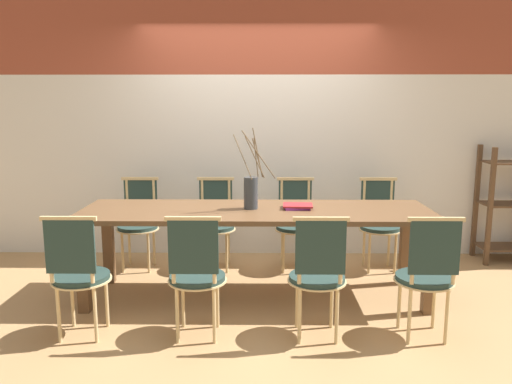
{
  "coord_description": "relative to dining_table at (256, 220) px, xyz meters",
  "views": [
    {
      "loc": [
        0.05,
        -4.14,
        1.66
      ],
      "look_at": [
        0.0,
        0.0,
        0.93
      ],
      "focal_mm": 35.0,
      "sensor_mm": 36.0,
      "label": 1
    }
  ],
  "objects": [
    {
      "name": "ground_plane",
      "position": [
        0.0,
        0.0,
        -0.69
      ],
      "size": [
        16.0,
        16.0,
        0.0
      ],
      "primitive_type": "plane",
      "color": "#A87F51"
    },
    {
      "name": "chair_near_left",
      "position": [
        -0.41,
        -0.79,
        -0.19
      ],
      "size": [
        0.42,
        0.42,
        0.92
      ],
      "color": "#233833",
      "rests_on": "ground_plane"
    },
    {
      "name": "chair_near_right",
      "position": [
        1.21,
        -0.79,
        -0.19
      ],
      "size": [
        0.42,
        0.42,
        0.92
      ],
      "color": "#233833",
      "rests_on": "ground_plane"
    },
    {
      "name": "wall_rear",
      "position": [
        0.0,
        1.32,
        0.91
      ],
      "size": [
        12.0,
        0.06,
        3.2
      ],
      "color": "silver",
      "rests_on": "ground_plane"
    },
    {
      "name": "book_stack",
      "position": [
        0.35,
        0.04,
        0.11
      ],
      "size": [
        0.26,
        0.21,
        0.04
      ],
      "color": "#842D8C",
      "rests_on": "dining_table"
    },
    {
      "name": "chair_far_right",
      "position": [
        1.24,
        0.79,
        -0.19
      ],
      "size": [
        0.42,
        0.42,
        0.92
      ],
      "rotation": [
        0.0,
        0.0,
        3.14
      ],
      "color": "#233833",
      "rests_on": "ground_plane"
    },
    {
      "name": "chair_near_leftend",
      "position": [
        -1.24,
        -0.79,
        -0.19
      ],
      "size": [
        0.42,
        0.42,
        0.92
      ],
      "color": "#233833",
      "rests_on": "ground_plane"
    },
    {
      "name": "chair_far_left",
      "position": [
        -0.43,
        0.79,
        -0.19
      ],
      "size": [
        0.42,
        0.42,
        0.92
      ],
      "rotation": [
        0.0,
        0.0,
        3.14
      ],
      "color": "#233833",
      "rests_on": "ground_plane"
    },
    {
      "name": "chair_near_center",
      "position": [
        0.44,
        -0.79,
        -0.19
      ],
      "size": [
        0.42,
        0.42,
        0.92
      ],
      "color": "#233833",
      "rests_on": "ground_plane"
    },
    {
      "name": "shelving_rack",
      "position": [
        2.65,
        1.06,
        -0.07
      ],
      "size": [
        0.55,
        0.38,
        1.23
      ],
      "color": "#513823",
      "rests_on": "ground_plane"
    },
    {
      "name": "vase_centerpiece",
      "position": [
        -0.04,
        0.03,
        0.24
      ],
      "size": [
        0.36,
        0.27,
        0.69
      ],
      "color": "#33383D",
      "rests_on": "dining_table"
    },
    {
      "name": "chair_far_center",
      "position": [
        0.39,
        0.79,
        -0.19
      ],
      "size": [
        0.42,
        0.42,
        0.92
      ],
      "rotation": [
        0.0,
        0.0,
        3.14
      ],
      "color": "#233833",
      "rests_on": "ground_plane"
    },
    {
      "name": "chair_far_leftend",
      "position": [
        -1.2,
        0.79,
        -0.19
      ],
      "size": [
        0.42,
        0.42,
        0.92
      ],
      "rotation": [
        0.0,
        0.0,
        3.14
      ],
      "color": "#233833",
      "rests_on": "ground_plane"
    },
    {
      "name": "dining_table",
      "position": [
        0.0,
        0.0,
        0.0
      ],
      "size": [
        2.98,
        0.89,
        0.78
      ],
      "color": "brown",
      "rests_on": "ground_plane"
    }
  ]
}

